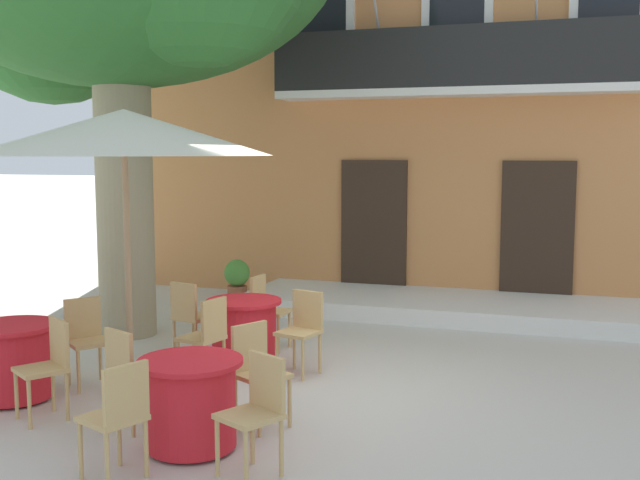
{
  "coord_description": "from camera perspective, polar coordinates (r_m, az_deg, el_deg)",
  "views": [
    {
      "loc": [
        2.76,
        -7.25,
        2.44
      ],
      "look_at": [
        -0.35,
        2.09,
        1.3
      ],
      "focal_mm": 43.03,
      "sensor_mm": 36.0,
      "label": 1
    }
  ],
  "objects": [
    {
      "name": "ground_planter_left",
      "position": [
        12.59,
        -6.19,
        -2.83
      ],
      "size": [
        0.42,
        0.42,
        0.69
      ],
      "color": "#995638",
      "rests_on": "ground"
    },
    {
      "name": "cafe_umbrella",
      "position": [
        7.77,
        -14.37,
        7.67
      ],
      "size": [
        2.9,
        2.9,
        2.85
      ],
      "color": "#997A56",
      "rests_on": "ground"
    },
    {
      "name": "cafe_chair_near_tree_1",
      "position": [
        8.42,
        -16.98,
        -6.8
      ],
      "size": [
        0.56,
        0.56,
        0.91
      ],
      "color": "tan",
      "rests_on": "ground"
    },
    {
      "name": "cafe_chair_front_1",
      "position": [
        9.26,
        -9.65,
        -5.4
      ],
      "size": [
        0.48,
        0.48,
        0.91
      ],
      "color": "tan",
      "rests_on": "ground"
    },
    {
      "name": "cafe_chair_middle_1",
      "position": [
        5.93,
        -4.73,
        -12.22
      ],
      "size": [
        0.54,
        0.54,
        0.91
      ],
      "color": "tan",
      "rests_on": "ground"
    },
    {
      "name": "entrance_step_platform",
      "position": [
        11.69,
        9.07,
        -4.9
      ],
      "size": [
        6.01,
        1.87,
        0.25
      ],
      "primitive_type": "cube",
      "color": "silver",
      "rests_on": "ground"
    },
    {
      "name": "cafe_table_near_tree",
      "position": [
        8.2,
        -21.83,
        -8.34
      ],
      "size": [
        0.86,
        0.86,
        0.76
      ],
      "color": "red",
      "rests_on": "ground"
    },
    {
      "name": "cafe_chair_middle_0",
      "position": [
        5.96,
        -14.77,
        -12.3
      ],
      "size": [
        0.52,
        0.52,
        0.91
      ],
      "color": "tan",
      "rests_on": "ground"
    },
    {
      "name": "cafe_chair_front_0",
      "position": [
        9.53,
        -4.06,
        -4.97
      ],
      "size": [
        0.42,
        0.42,
        0.91
      ],
      "color": "tan",
      "rests_on": "ground"
    },
    {
      "name": "cafe_chair_middle_2",
      "position": [
        6.93,
        -4.72,
        -9.42
      ],
      "size": [
        0.54,
        0.54,
        0.91
      ],
      "color": "tan",
      "rests_on": "ground"
    },
    {
      "name": "cafe_chair_front_3",
      "position": [
        8.47,
        -1.33,
        -6.43
      ],
      "size": [
        0.48,
        0.48,
        0.91
      ],
      "color": "tan",
      "rests_on": "ground"
    },
    {
      "name": "cafe_table_middle",
      "position": [
        6.49,
        -9.58,
        -11.87
      ],
      "size": [
        0.86,
        0.86,
        0.76
      ],
      "color": "red",
      "rests_on": "ground"
    },
    {
      "name": "building_facade",
      "position": [
        14.41,
        11.28,
        11.69
      ],
      "size": [
        13.0,
        5.09,
        7.5
      ],
      "color": "#CC844C",
      "rests_on": "ground"
    },
    {
      "name": "cafe_chair_front_2",
      "position": [
        8.23,
        -8.44,
        -6.9
      ],
      "size": [
        0.48,
        0.48,
        0.91
      ],
      "color": "tan",
      "rests_on": "ground"
    },
    {
      "name": "cafe_chair_near_tree_0",
      "position": [
        7.5,
        -19.52,
        -8.55
      ],
      "size": [
        0.55,
        0.55,
        0.91
      ],
      "color": "tan",
      "rests_on": "ground"
    },
    {
      "name": "cafe_table_front",
      "position": [
        8.87,
        -5.67,
        -6.77
      ],
      "size": [
        0.86,
        0.86,
        0.76
      ],
      "color": "red",
      "rests_on": "ground"
    },
    {
      "name": "ground_plane",
      "position": [
        8.13,
        -2.39,
        -10.86
      ],
      "size": [
        120.0,
        120.0,
        0.0
      ],
      "primitive_type": "plane",
      "color": "beige"
    },
    {
      "name": "cafe_chair_middle_3",
      "position": [
        6.99,
        -13.96,
        -9.45
      ],
      "size": [
        0.53,
        0.53,
        0.91
      ],
      "color": "tan",
      "rests_on": "ground"
    }
  ]
}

